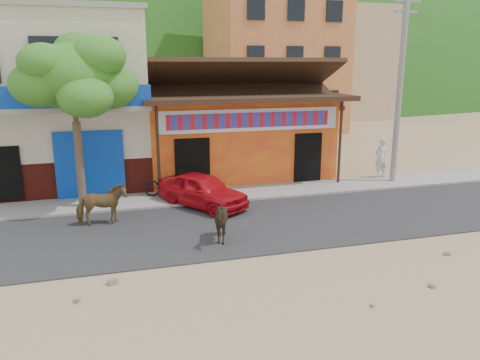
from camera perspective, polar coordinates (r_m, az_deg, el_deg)
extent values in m
plane|color=#9E825B|center=(12.78, 1.71, -9.42)|extent=(120.00, 120.00, 0.00)
cube|color=#28282B|center=(15.01, -1.17, -5.68)|extent=(60.00, 5.00, 0.04)
cube|color=gray|center=(18.24, -3.96, -1.97)|extent=(60.00, 2.00, 0.12)
cube|color=orange|center=(22.13, -1.10, 5.53)|extent=(8.00, 6.00, 3.60)
cube|color=beige|center=(21.31, -21.27, 8.86)|extent=(7.00, 6.00, 7.00)
cube|color=#CC723F|center=(37.35, 3.98, 15.46)|extent=(9.00, 9.00, 12.00)
cube|color=tan|center=(46.46, 12.18, 13.69)|extent=(8.00, 8.00, 10.00)
ellipsoid|color=#194C14|center=(81.53, -13.99, 18.58)|extent=(100.00, 40.00, 24.00)
cylinder|color=gray|center=(20.82, 18.91, 10.67)|extent=(0.24, 0.24, 8.00)
imported|color=brown|center=(15.54, -16.50, -2.92)|extent=(1.63, 0.87, 1.33)
imported|color=black|center=(13.53, -2.31, -5.05)|extent=(1.49, 1.45, 1.25)
imported|color=red|center=(16.86, -4.59, -1.24)|extent=(3.22, 3.76, 1.22)
imported|color=black|center=(18.03, -8.77, -0.45)|extent=(2.01, 1.19, 1.00)
imported|color=silver|center=(21.66, 16.78, 2.64)|extent=(0.73, 0.56, 1.79)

